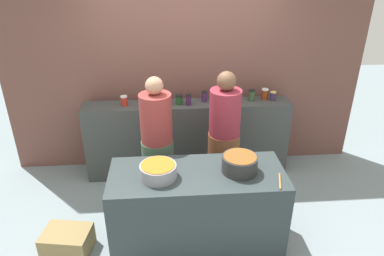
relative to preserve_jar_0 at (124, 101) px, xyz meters
The scene contains 21 objects.
ground 1.75m from the preserve_jar_0, 53.75° to the right, with size 12.00×12.00×0.00m, color gray.
storefront_wall 0.97m from the preserve_jar_0, 23.57° to the left, with size 4.80×0.12×3.00m, color brown.
display_shelf 0.99m from the preserve_jar_0, ahead, with size 2.70×0.36×1.03m, color #3C403F.
prep_table 1.74m from the preserve_jar_0, 60.06° to the right, with size 1.70×0.70×0.89m, color #2D3739.
preserve_jar_0 is the anchor object (origin of this frame).
preserve_jar_1 0.27m from the preserve_jar_0, 10.60° to the right, with size 0.08×0.08×0.13m.
preserve_jar_2 0.54m from the preserve_jar_0, ahead, with size 0.09×0.09×0.12m.
preserve_jar_3 0.70m from the preserve_jar_0, ahead, with size 0.09×0.09×0.12m.
preserve_jar_4 0.82m from the preserve_jar_0, ahead, with size 0.07×0.07×0.15m.
preserve_jar_5 1.03m from the preserve_jar_0, ahead, with size 0.07×0.07×0.14m.
preserve_jar_6 1.19m from the preserve_jar_0, ahead, with size 0.08×0.08×0.14m.
preserve_jar_7 1.33m from the preserve_jar_0, ahead, with size 0.07×0.07×0.14m.
preserve_jar_8 1.65m from the preserve_jar_0, ahead, with size 0.09×0.09×0.15m.
preserve_jar_9 1.84m from the preserve_jar_0, ahead, with size 0.09×0.09×0.15m.
preserve_jar_10 1.93m from the preserve_jar_0, ahead, with size 0.08×0.08×0.12m.
cooking_pot_left 1.51m from the preserve_jar_0, 73.25° to the right, with size 0.34×0.34×0.14m.
cooking_pot_center 1.86m from the preserve_jar_0, 49.12° to the right, with size 0.34×0.34×0.17m.
wooden_spoon 2.24m from the preserve_jar_0, 46.07° to the right, with size 0.02×0.02×0.25m, color #9E703D.
cook_with_tongs 0.92m from the preserve_jar_0, 60.78° to the right, with size 0.36×0.36×1.65m.
cook_in_cap 1.38m from the preserve_jar_0, 26.11° to the right, with size 0.38×0.38×1.64m.
bread_crate 1.79m from the preserve_jar_0, 110.57° to the right, with size 0.47×0.34×0.25m, color olive.
Camera 1 is at (-0.28, -3.15, 2.79)m, focal length 33.26 mm.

